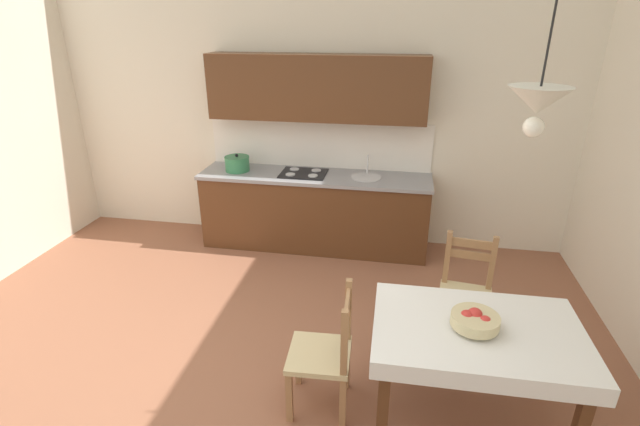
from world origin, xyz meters
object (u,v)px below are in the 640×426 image
at_px(pendant_lamp, 538,102).
at_px(dining_chair_kitchen_side, 465,294).
at_px(kitchen_cabinetry, 315,177).
at_px(dining_chair_tv_side, 325,354).
at_px(dining_table, 476,345).
at_px(fruit_bowl, 475,320).

bearing_deg(pendant_lamp, dining_chair_kitchen_side, 94.74).
distance_m(kitchen_cabinetry, dining_chair_kitchen_side, 2.25).
bearing_deg(pendant_lamp, dining_chair_tv_side, -175.26).
bearing_deg(kitchen_cabinetry, dining_chair_tv_side, -77.59).
bearing_deg(dining_chair_tv_side, dining_table, 3.13).
relative_size(fruit_bowl, pendant_lamp, 0.37).
xyz_separation_m(dining_table, fruit_bowl, (-0.03, -0.01, 0.20)).
distance_m(fruit_bowl, pendant_lamp, 1.35).
bearing_deg(dining_chair_tv_side, dining_chair_kitchen_side, 42.44).
distance_m(dining_table, dining_chair_kitchen_side, 0.90).
bearing_deg(dining_table, fruit_bowl, -158.20).
height_order(dining_table, pendant_lamp, pendant_lamp).
relative_size(kitchen_cabinetry, pendant_lamp, 3.29).
bearing_deg(fruit_bowl, dining_chair_kitchen_side, 84.84).
relative_size(dining_chair_tv_side, dining_chair_kitchen_side, 1.00).
relative_size(kitchen_cabinetry, dining_chair_kitchen_side, 2.85).
relative_size(dining_table, dining_chair_kitchen_side, 1.43).
height_order(dining_table, fruit_bowl, fruit_bowl).
bearing_deg(dining_chair_tv_side, kitchen_cabinetry, 102.41).
bearing_deg(kitchen_cabinetry, dining_table, -58.03).
height_order(dining_chair_kitchen_side, pendant_lamp, pendant_lamp).
xyz_separation_m(dining_chair_kitchen_side, pendant_lamp, (0.07, -0.84, 1.71)).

